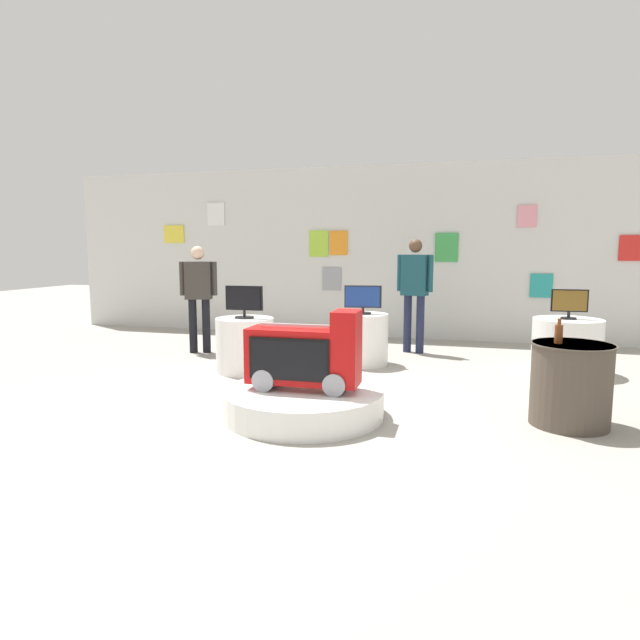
# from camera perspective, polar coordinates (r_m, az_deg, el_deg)

# --- Properties ---
(ground_plane) EXTENTS (30.00, 30.00, 0.00)m
(ground_plane) POSITION_cam_1_polar(r_m,az_deg,el_deg) (5.32, -3.22, -9.63)
(ground_plane) COLOR #9E998E
(back_wall_display) EXTENTS (11.79, 0.13, 3.01)m
(back_wall_display) POSITION_cam_1_polar(r_m,az_deg,el_deg) (9.68, 5.67, 7.12)
(back_wall_display) COLOR silver
(back_wall_display) RESTS_ON ground
(main_display_pedestal) EXTENTS (1.51, 1.51, 0.26)m
(main_display_pedestal) POSITION_cam_1_polar(r_m,az_deg,el_deg) (5.16, -1.74, -8.68)
(main_display_pedestal) COLOR white
(main_display_pedestal) RESTS_ON ground
(novelty_firetruck_tv) EXTENTS (1.05, 0.42, 0.76)m
(novelty_firetruck_tv) POSITION_cam_1_polar(r_m,az_deg,el_deg) (5.04, -1.56, -3.93)
(novelty_firetruck_tv) COLOR gray
(novelty_firetruck_tv) RESTS_ON main_display_pedestal
(display_pedestal_left_rear) EXTENTS (0.84, 0.84, 0.69)m
(display_pedestal_left_rear) POSITION_cam_1_polar(r_m,az_deg,el_deg) (7.53, 24.53, -2.50)
(display_pedestal_left_rear) COLOR white
(display_pedestal_left_rear) RESTS_ON ground
(tv_on_left_rear) EXTENTS (0.43, 0.19, 0.37)m
(tv_on_left_rear) POSITION_cam_1_polar(r_m,az_deg,el_deg) (7.45, 24.76, 1.66)
(tv_on_left_rear) COLOR black
(tv_on_left_rear) RESTS_ON display_pedestal_left_rear
(display_pedestal_center_rear) EXTENTS (0.69, 0.69, 0.69)m
(display_pedestal_center_rear) POSITION_cam_1_polar(r_m,az_deg,el_deg) (7.39, 4.50, -2.01)
(display_pedestal_center_rear) COLOR white
(display_pedestal_center_rear) RESTS_ON ground
(tv_on_center_rear) EXTENTS (0.50, 0.23, 0.38)m
(tv_on_center_rear) POSITION_cam_1_polar(r_m,az_deg,el_deg) (7.32, 4.53, 2.23)
(tv_on_center_rear) COLOR black
(tv_on_center_rear) RESTS_ON display_pedestal_center_rear
(display_pedestal_right_rear) EXTENTS (0.74, 0.74, 0.69)m
(display_pedestal_right_rear) POSITION_cam_1_polar(r_m,az_deg,el_deg) (7.00, -7.90, -2.60)
(display_pedestal_right_rear) COLOR white
(display_pedestal_right_rear) RESTS_ON ground
(tv_on_right_rear) EXTENTS (0.49, 0.24, 0.41)m
(tv_on_right_rear) POSITION_cam_1_polar(r_m,az_deg,el_deg) (6.92, -8.00, 2.00)
(tv_on_right_rear) COLOR black
(tv_on_right_rear) RESTS_ON display_pedestal_right_rear
(side_table_round) EXTENTS (0.70, 0.70, 0.74)m
(side_table_round) POSITION_cam_1_polar(r_m,az_deg,el_deg) (5.33, 24.87, -6.10)
(side_table_round) COLOR #4C4238
(side_table_round) RESTS_ON ground
(bottle_on_side_table) EXTENTS (0.07, 0.07, 0.22)m
(bottle_on_side_table) POSITION_cam_1_polar(r_m,az_deg,el_deg) (5.21, 23.82, -1.30)
(bottle_on_side_table) COLOR brown
(bottle_on_side_table) RESTS_ON side_table_round
(shopper_browsing_near_truck) EXTENTS (0.54, 0.30, 1.60)m
(shopper_browsing_near_truck) POSITION_cam_1_polar(r_m,az_deg,el_deg) (8.32, -12.65, 3.00)
(shopper_browsing_near_truck) COLOR black
(shopper_browsing_near_truck) RESTS_ON ground
(shopper_browsing_rear) EXTENTS (0.55, 0.29, 1.71)m
(shopper_browsing_rear) POSITION_cam_1_polar(r_m,az_deg,el_deg) (8.24, 9.92, 3.48)
(shopper_browsing_rear) COLOR #1E233F
(shopper_browsing_rear) RESTS_ON ground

